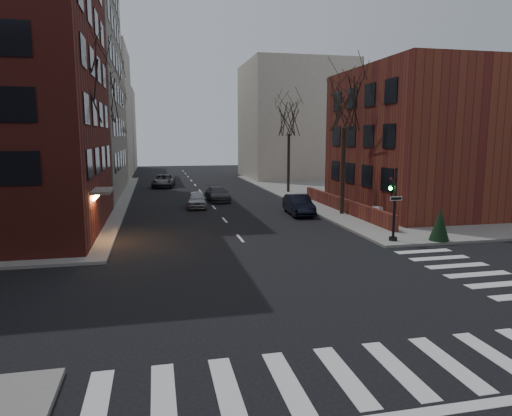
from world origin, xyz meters
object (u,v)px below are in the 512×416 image
Objects in this scene: tree_right_a at (345,105)px; parked_sedan at (299,205)px; tree_right_b at (289,119)px; tree_left_c at (115,116)px; tree_left_b at (100,97)px; evergreen_shrub at (440,224)px; traffic_signal at (393,209)px; sandwich_board at (377,213)px; tree_left_a at (75,88)px; streetlamp_far at (123,150)px; car_lane_gray at (217,194)px; streetlamp_near at (106,158)px; car_lane_far at (164,181)px; car_lane_silver at (197,199)px.

parked_sedan is at bearing 161.05° from tree_right_a.
tree_left_c is at bearing 155.56° from tree_right_b.
tree_left_b is 27.22m from evergreen_shrub.
traffic_signal is 24.87m from tree_left_b.
evergreen_shrub is at bearing -85.86° from tree_right_b.
evergreen_shrub is (0.46, -6.33, 0.41)m from sandwich_board.
streetlamp_far is (0.60, 28.00, -4.23)m from tree_left_a.
sandwich_board is at bearing -57.43° from car_lane_gray.
parked_sedan is at bearing 114.18° from evergreen_shrub.
tree_left_a is at bearing -94.29° from streetlamp_near.
car_lane_gray is 13.78m from car_lane_far.
tree_left_a is at bearing -134.36° from tree_right_b.
tree_left_c reaches higher than traffic_signal.
car_lane_gray is (-4.97, 8.62, -0.09)m from parked_sedan.
tree_left_a is at bearing 163.35° from traffic_signal.
tree_left_b is 2.73× the size of car_lane_silver.
streetlamp_near reaches higher than sandwich_board.
evergreen_shrub is at bearing -15.91° from tree_left_a.
streetlamp_far is at bearing 117.09° from car_lane_silver.
tree_left_a is at bearing -120.02° from car_lane_silver.
tree_left_c is at bearing 128.49° from parked_sedan.
traffic_signal reaches higher than car_lane_silver.
tree_left_b is (0.00, 12.00, 0.44)m from tree_left_a.
traffic_signal is 0.64× the size of streetlamp_far.
tree_left_a is 21.40m from evergreen_shrub.
streetlamp_far reaches higher than parked_sedan.
tree_left_b is (-16.74, 17.01, 7.00)m from traffic_signal.
tree_left_c is (0.00, 26.00, -0.44)m from tree_left_a.
parked_sedan reaches higher than car_lane_far.
car_lane_far is at bearing 113.92° from evergreen_shrub.
car_lane_far is (4.43, -1.34, -3.51)m from streetlamp_far.
evergreen_shrub is at bearing -79.85° from tree_right_a.
streetlamp_far is at bearing 119.17° from evergreen_shrub.
traffic_signal is 20.86m from streetlamp_near.
streetlamp_near is at bearing -149.53° from tree_right_b.
tree_right_b is 18.56m from sandwich_board.
tree_left_c is 1.86× the size of car_lane_far.
streetlamp_far is at bearing 101.85° from sandwich_board.
tree_left_c is at bearing 124.69° from car_lane_gray.
tree_left_a is 2.27× the size of parked_sedan.
streetlamp_near is 20.00m from streetlamp_far.
tree_right_a reaches higher than car_lane_far.
tree_left_b reaches higher than car_lane_silver.
parked_sedan is at bearing 113.40° from sandwich_board.
tree_right_b reaches higher than traffic_signal.
tree_left_c is 1.00× the size of tree_right_a.
tree_left_a is at bearing -91.23° from streetlamp_far.
tree_right_a is at bearing -54.25° from car_lane_far.
tree_left_c is 28.17m from tree_right_a.
tree_left_a is 26.00m from tree_left_c.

